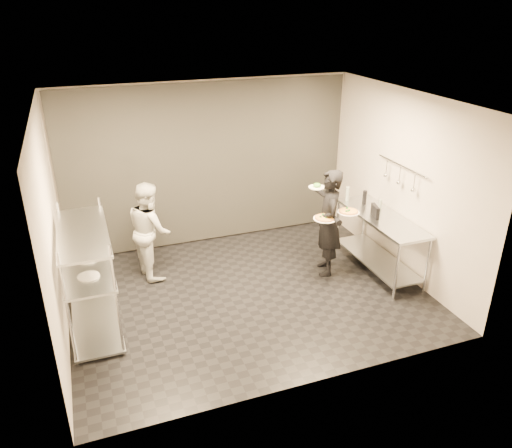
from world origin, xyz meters
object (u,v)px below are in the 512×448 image
object	(u,v)px
bottle_dark	(365,197)
salad_plate	(317,186)
pos_monitor	(375,211)
bottle_clear	(380,205)
chef	(150,230)
prep_counter	(380,234)
waiter	(328,223)
pizza_plate_near	(325,218)
pass_rack	(89,274)
pizza_plate_far	(348,212)
bottle_green	(347,194)

from	to	relation	value
bottle_dark	salad_plate	bearing A→B (deg)	179.66
pos_monitor	bottle_clear	bearing A→B (deg)	55.78
chef	salad_plate	xyz separation A→B (m)	(2.52, -0.56, 0.58)
bottle_dark	prep_counter	bearing A→B (deg)	-91.21
waiter	pizza_plate_near	size ratio (longest dim) A/B	4.86
pos_monitor	chef	bearing A→B (deg)	175.69
pass_rack	chef	xyz separation A→B (m)	(0.95, 1.10, -0.01)
chef	pos_monitor	world-z (taller)	chef
pizza_plate_far	salad_plate	xyz separation A→B (m)	(-0.26, 0.55, 0.25)
waiter	salad_plate	world-z (taller)	waiter
waiter	salad_plate	bearing A→B (deg)	-152.66
prep_counter	chef	distance (m)	3.56
bottle_clear	chef	bearing A→B (deg)	165.32
waiter	bottle_green	size ratio (longest dim) A/B	7.30
bottle_dark	pass_rack	bearing A→B (deg)	-172.96
prep_counter	bottle_green	bearing A→B (deg)	101.71
pos_monitor	pizza_plate_near	bearing A→B (deg)	-168.82
salad_plate	bottle_clear	distance (m)	1.05
waiter	bottle_clear	xyz separation A→B (m)	(0.89, -0.02, 0.17)
chef	salad_plate	size ratio (longest dim) A/B	5.83
pizza_plate_near	waiter	bearing A→B (deg)	47.28
waiter	chef	xyz separation A→B (m)	(-2.58, 0.89, -0.09)
bottle_clear	pass_rack	bearing A→B (deg)	-177.46
pass_rack	pizza_plate_near	world-z (taller)	pass_rack
chef	bottle_clear	world-z (taller)	chef
salad_plate	bottle_dark	world-z (taller)	salad_plate
prep_counter	bottle_clear	xyz separation A→B (m)	(0.08, 0.19, 0.39)
bottle_green	waiter	bearing A→B (deg)	-138.61
bottle_green	bottle_clear	xyz separation A→B (m)	(0.24, -0.59, -0.02)
waiter	pass_rack	bearing A→B (deg)	-68.69
pizza_plate_near	bottle_dark	size ratio (longest dim) A/B	1.53
chef	bottle_green	xyz separation A→B (m)	(3.22, -0.32, 0.28)
pizza_plate_near	bottle_green	xyz separation A→B (m)	(0.79, 0.72, 0.02)
prep_counter	chef	world-z (taller)	chef
waiter	bottle_clear	bearing A→B (deg)	106.43
pass_rack	chef	world-z (taller)	chef
pass_rack	chef	distance (m)	1.46
chef	bottle_green	size ratio (longest dim) A/B	6.56
pizza_plate_near	bottle_dark	world-z (taller)	bottle_dark
pizza_plate_far	bottle_dark	bearing A→B (deg)	41.55
pass_rack	bottle_green	bearing A→B (deg)	10.64
waiter	pos_monitor	world-z (taller)	waiter
bottle_green	bottle_dark	size ratio (longest dim) A/B	1.02
pass_rack	bottle_clear	size ratio (longest dim) A/B	8.54
chef	pass_rack	bearing A→B (deg)	129.75
pizza_plate_near	pizza_plate_far	size ratio (longest dim) A/B	1.06
chef	pizza_plate_near	xyz separation A→B (m)	(2.43, -1.04, 0.26)
pos_monitor	salad_plate	bearing A→B (deg)	158.72
chef	pizza_plate_near	world-z (taller)	chef
salad_plate	bottle_clear	size ratio (longest dim) A/B	1.38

